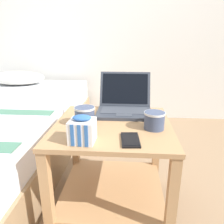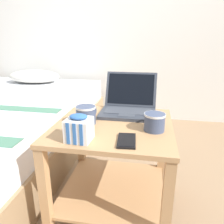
% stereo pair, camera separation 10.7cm
% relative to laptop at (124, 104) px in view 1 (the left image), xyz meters
% --- Properties ---
extents(ground_plane, '(8.00, 8.00, 0.00)m').
position_rel_laptop_xyz_m(ground_plane, '(-0.06, -0.21, -0.58)').
color(ground_plane, '#937556').
extents(back_wall, '(8.00, 0.05, 2.50)m').
position_rel_laptop_xyz_m(back_wall, '(-0.06, 1.42, 0.67)').
color(back_wall, silver).
rests_on(back_wall, ground_plane).
extents(bedside_table, '(0.60, 0.60, 0.54)m').
position_rel_laptop_xyz_m(bedside_table, '(-0.06, -0.21, -0.23)').
color(bedside_table, tan).
rests_on(bedside_table, ground_plane).
extents(laptop, '(0.32, 0.32, 0.22)m').
position_rel_laptop_xyz_m(laptop, '(0.00, 0.00, 0.00)').
color(laptop, '#333842').
rests_on(laptop, bedside_table).
extents(mug_front_left, '(0.10, 0.14, 0.09)m').
position_rel_laptop_xyz_m(mug_front_left, '(0.15, -0.25, 0.00)').
color(mug_front_left, '#3F4C6B').
rests_on(mug_front_left, bedside_table).
extents(mug_front_right, '(0.10, 0.14, 0.09)m').
position_rel_laptop_xyz_m(mug_front_right, '(-0.20, -0.22, 0.01)').
color(mug_front_right, '#3F4C6B').
rests_on(mug_front_right, bedside_table).
extents(snack_bag, '(0.11, 0.11, 0.12)m').
position_rel_laptop_xyz_m(snack_bag, '(-0.17, -0.42, 0.01)').
color(snack_bag, white).
rests_on(snack_bag, bedside_table).
extents(cell_phone, '(0.09, 0.15, 0.01)m').
position_rel_laptop_xyz_m(cell_phone, '(0.03, -0.40, -0.04)').
color(cell_phone, black).
rests_on(cell_phone, bedside_table).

